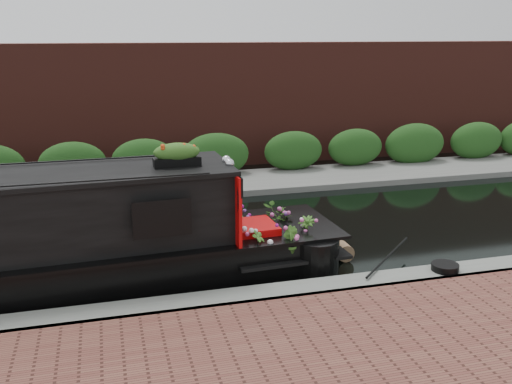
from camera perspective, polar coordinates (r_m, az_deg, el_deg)
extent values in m
plane|color=black|center=(12.31, -8.80, -5.08)|extent=(80.00, 80.00, 0.00)
cube|color=slate|center=(9.32, -6.40, -12.12)|extent=(40.00, 0.60, 0.50)
cube|color=slate|center=(16.30, -10.52, 0.04)|extent=(40.00, 2.40, 0.34)
cube|color=#1D4517|center=(17.16, -10.78, 0.82)|extent=(40.00, 1.10, 2.80)
cube|color=#4D201A|center=(19.20, -11.30, 2.38)|extent=(40.00, 1.00, 8.00)
cube|color=#BB0708|center=(10.33, -2.82, -1.02)|extent=(0.14, 1.67, 1.29)
cube|color=black|center=(9.32, -9.35, -2.64)|extent=(0.86, 0.07, 0.53)
cube|color=#BB0708|center=(10.66, -0.15, -4.39)|extent=(0.81, 0.90, 0.48)
sphere|color=silver|center=(10.02, -2.66, 2.88)|extent=(0.17, 0.17, 0.17)
sphere|color=silver|center=(10.27, -2.99, 3.20)|extent=(0.17, 0.17, 0.17)
cube|color=black|center=(9.99, -7.89, 3.00)|extent=(0.83, 0.27, 0.16)
ellipsoid|color=#D34817|center=(9.95, -7.94, 4.10)|extent=(0.90, 0.25, 0.23)
imported|color=#386722|center=(10.09, 0.20, -5.32)|extent=(0.35, 0.36, 0.57)
imported|color=#386722|center=(10.21, 3.40, -5.07)|extent=(0.31, 0.36, 0.58)
imported|color=#386722|center=(11.32, 2.32, -2.75)|extent=(0.75, 0.72, 0.65)
imported|color=#386722|center=(10.77, 5.05, -3.96)|extent=(0.46, 0.46, 0.58)
imported|color=#386722|center=(11.27, -1.74, -3.02)|extent=(0.33, 0.36, 0.57)
cylinder|color=brown|center=(11.41, 8.71, -5.87)|extent=(0.34, 0.34, 0.34)
cylinder|color=black|center=(10.74, 18.38, -7.14)|extent=(0.48, 0.48, 0.12)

